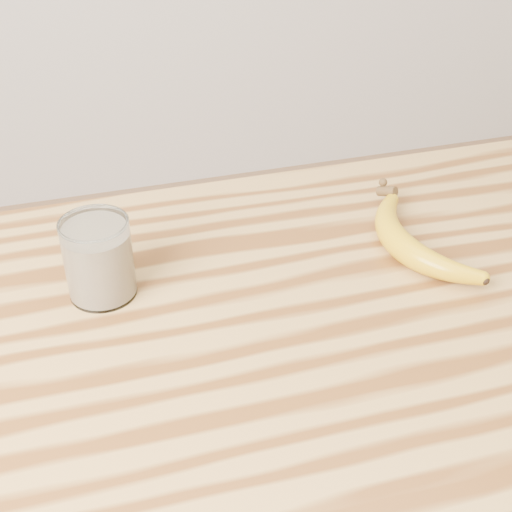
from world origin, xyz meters
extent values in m
cube|color=#AA8143|center=(0.00, 0.00, 0.88)|extent=(1.20, 0.80, 0.04)
cylinder|color=brown|center=(0.54, 0.34, 0.43)|extent=(0.06, 0.06, 0.86)
cylinder|color=white|center=(-0.26, 0.15, 0.96)|extent=(0.09, 0.09, 0.11)
torus|color=white|center=(-0.26, 0.15, 1.01)|extent=(0.09, 0.09, 0.00)
cylinder|color=beige|center=(-0.26, 0.15, 0.95)|extent=(0.08, 0.08, 0.09)
camera|label=1|loc=(-0.27, -0.62, 1.49)|focal=50.00mm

